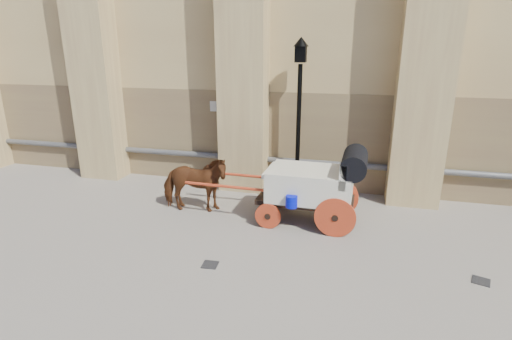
# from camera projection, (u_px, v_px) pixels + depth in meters

# --- Properties ---
(ground) EXTENTS (90.00, 90.00, 0.00)m
(ground) POSITION_uv_depth(u_px,v_px,m) (243.00, 243.00, 9.20)
(ground) COLOR slate
(ground) RESTS_ON ground
(horse) EXTENTS (1.95, 1.09, 1.57)m
(horse) POSITION_uv_depth(u_px,v_px,m) (194.00, 184.00, 10.72)
(horse) COLOR brown
(horse) RESTS_ON ground
(carriage) EXTENTS (4.57, 1.63, 1.99)m
(carriage) POSITION_uv_depth(u_px,v_px,m) (316.00, 183.00, 9.95)
(carriage) COLOR black
(carriage) RESTS_ON ground
(street_lamp) EXTENTS (0.43, 0.43, 4.57)m
(street_lamp) POSITION_uv_depth(u_px,v_px,m) (299.00, 114.00, 11.46)
(street_lamp) COLOR black
(street_lamp) RESTS_ON ground
(drain_grate_near) EXTENTS (0.34, 0.34, 0.01)m
(drain_grate_near) POSITION_uv_depth(u_px,v_px,m) (210.00, 265.00, 8.29)
(drain_grate_near) COLOR black
(drain_grate_near) RESTS_ON ground
(drain_grate_far) EXTENTS (0.40, 0.40, 0.01)m
(drain_grate_far) POSITION_uv_depth(u_px,v_px,m) (481.00, 281.00, 7.72)
(drain_grate_far) COLOR black
(drain_grate_far) RESTS_ON ground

